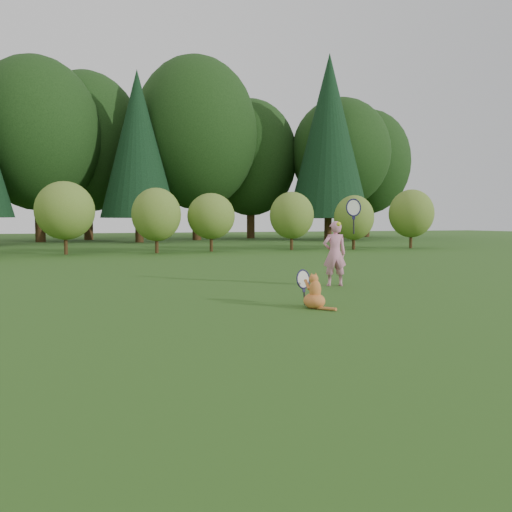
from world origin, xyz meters
name	(u,v)px	position (x,y,z in m)	size (l,w,h in m)	color
ground	(261,305)	(0.00, 0.00, 0.00)	(100.00, 100.00, 0.00)	#284B15
shrub_row	(149,218)	(0.00, 13.00, 1.40)	(28.00, 3.00, 2.80)	#587825
woodland_backdrop	(124,114)	(0.00, 23.00, 7.50)	(48.00, 10.00, 15.00)	black
child	(335,252)	(2.17, 1.64, 0.68)	(0.74, 0.45, 1.94)	pink
cat	(314,290)	(0.64, -0.53, 0.27)	(0.40, 0.68, 0.72)	#D25D28
tennis_ball	(339,224)	(1.30, -0.07, 1.25)	(0.07, 0.07, 0.07)	yellow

